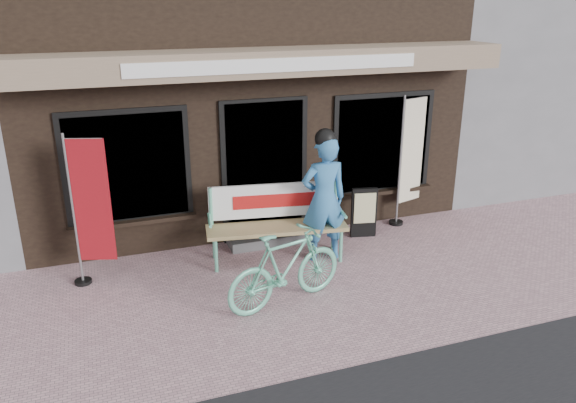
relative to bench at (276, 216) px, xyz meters
name	(u,v)px	position (x,y,z in m)	size (l,w,h in m)	color
ground	(312,296)	(0.07, -1.24, -0.63)	(70.00, 70.00, 0.00)	#BF929B
storefront	(216,30)	(0.07, 3.72, 2.36)	(7.00, 6.77, 6.00)	black
neighbor_right_near	(553,31)	(8.57, 4.26, 2.17)	(10.00, 7.00, 5.60)	slate
bench	(276,216)	(0.00, 0.00, 0.00)	(2.05, 0.82, 1.08)	#64C4A1
person	(324,197)	(0.63, -0.25, 0.31)	(0.68, 0.46, 1.92)	teal
bicycle	(286,268)	(-0.31, -1.30, -0.15)	(0.46, 1.63, 0.98)	#64C4A1
nobori_red	(89,209)	(-2.48, 0.02, 0.42)	(0.60, 0.30, 2.04)	gray
nobori_cream	(410,158)	(2.50, 0.59, 0.48)	(0.64, 0.31, 2.16)	gray
menu_stand	(364,212)	(1.54, 0.24, -0.22)	(0.41, 0.17, 0.80)	black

